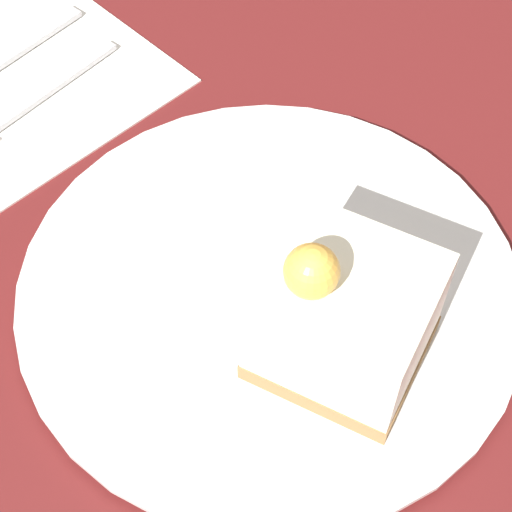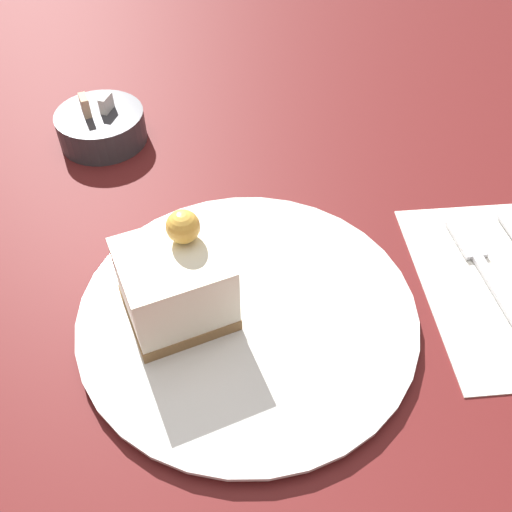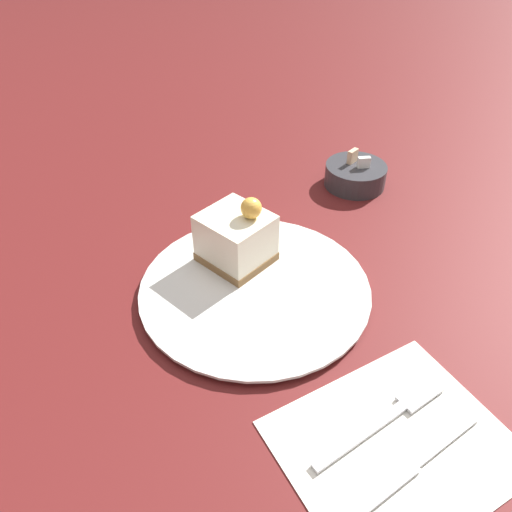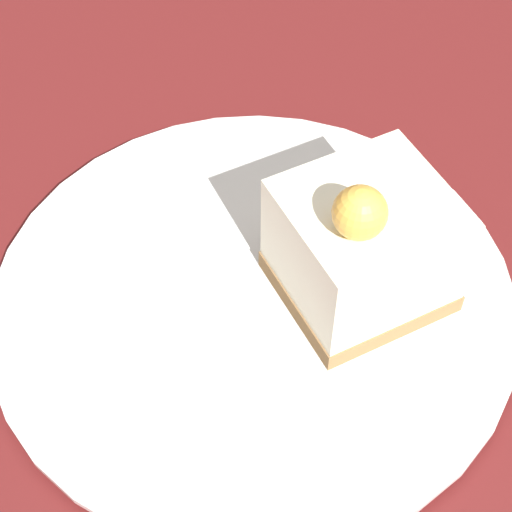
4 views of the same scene
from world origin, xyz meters
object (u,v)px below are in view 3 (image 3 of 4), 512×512
Objects in this scene: fork at (390,414)px; knife at (402,474)px; cake_slice at (236,238)px; plate at (255,289)px; sugar_bowl at (355,175)px.

knife is (0.05, -0.03, -0.00)m from fork.
fork is 0.06m from knife.
fork is at bearing -13.39° from cake_slice.
plate reaches higher than knife.
plate is at bearing -23.10° from cake_slice.
plate is at bearing -177.78° from fork.
knife is 1.75× the size of sugar_bowl.
plate is 0.31m from sugar_bowl.
fork and knife have the same top height.
cake_slice is 0.59× the size of knife.
sugar_bowl is (-0.36, 0.25, 0.01)m from fork.
sugar_bowl reaches higher than plate.
plate is at bearing 174.22° from knife.
knife is at bearing -19.63° from cake_slice.
plate is at bearing -62.74° from sugar_bowl.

